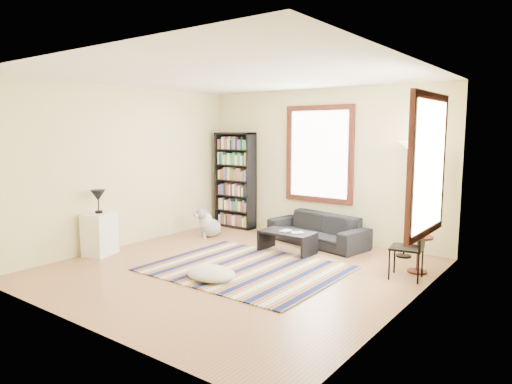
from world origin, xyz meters
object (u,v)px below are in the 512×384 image
Objects in this scene: coffee_table at (287,242)px; white_cabinet at (100,234)px; bookshelf at (235,180)px; side_table at (418,254)px; dog at (210,222)px; sofa at (317,229)px; folding_chair at (407,248)px; floor_lamp at (406,200)px; floor_cushion at (211,273)px.

white_cabinet is (-2.40, -1.96, 0.17)m from coffee_table.
bookshelf is at bearing 65.29° from white_cabinet.
coffee_table is at bearing -174.53° from side_table.
white_cabinet is 2.14m from dog.
folding_chair is (1.93, -0.96, 0.16)m from sofa.
folding_chair is 1.23× the size of white_cabinet.
folding_chair is 1.50× the size of dog.
dog is at bearing -167.10° from floor_lamp.
white_cabinet is (-2.33, -0.13, 0.26)m from floor_cushion.
sofa is at bearing -7.25° from bookshelf.
white_cabinet is at bearing -176.79° from floor_cushion.
bookshelf is at bearing 154.49° from folding_chair.
side_table is at bearing 17.41° from dog.
sofa is at bearing 81.36° from coffee_table.
side_table is at bearing -58.12° from floor_lamp.
side_table is at bearing -11.99° from bookshelf.
floor_cushion is at bearing -56.30° from bookshelf.
dog is at bearing 176.82° from coffee_table.
floor_lamp reaches higher than dog.
sofa is 0.93× the size of bookshelf.
floor_lamp is 2.16× the size of folding_chair.
floor_cushion is (-0.19, -2.63, -0.18)m from sofa.
dog is at bearing -79.99° from bookshelf.
floor_lamp is (1.54, 0.10, 0.66)m from sofa.
dog is (-1.95, -0.70, 0.01)m from sofa.
side_table is 3.93m from dog.
floor_lamp is (1.73, 2.73, 0.84)m from floor_cushion.
side_table reaches higher than floor_cushion.
bookshelf is at bearing 123.70° from floor_cushion.
coffee_table is 1.29× the size of white_cabinet.
coffee_table is at bearing 12.77° from dog.
floor_cushion is at bearing -82.64° from sofa.
folding_chair reaches higher than side_table.
dog is (-1.76, 1.93, 0.19)m from floor_cushion.
sofa is 1.68m from floor_lamp.
white_cabinet is 1.22× the size of dog.
sofa is 2.51× the size of floor_cushion.
floor_cushion is 3.34m from floor_lamp.
bookshelf reaches higher than dog.
folding_chair is at bearing -70.02° from floor_lamp.
coffee_table reaches higher than floor_cushion.
white_cabinet is at bearing -120.95° from sofa.
bookshelf is 2.69× the size of floor_cushion.
dog reaches higher than floor_cushion.
sofa is 2.07m from dog.
dog is (-3.93, -0.10, 0.02)m from side_table.
bookshelf reaches higher than sofa.
folding_chair is 4.80m from white_cabinet.
bookshelf is 4.26m from side_table.
side_table is (2.17, 2.03, 0.18)m from floor_cushion.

